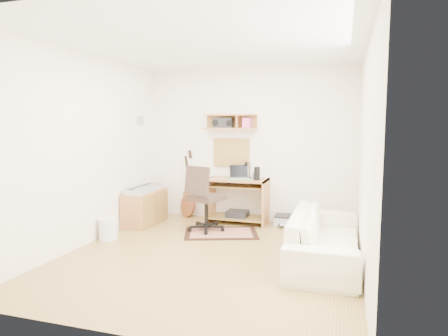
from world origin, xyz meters
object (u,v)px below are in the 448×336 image
(desk, at_px, (237,201))
(printer, at_px, (287,220))
(cabinet, at_px, (145,207))
(task_chair, at_px, (206,198))
(sofa, at_px, (325,229))

(desk, distance_m, printer, 0.89)
(desk, bearing_deg, cabinet, -160.28)
(task_chair, distance_m, cabinet, 1.17)
(desk, xyz_separation_m, cabinet, (-1.46, -0.52, -0.10))
(task_chair, relative_size, sofa, 0.52)
(printer, distance_m, sofa, 1.71)
(desk, height_order, sofa, sofa)
(desk, xyz_separation_m, sofa, (1.50, -1.48, 0.02))
(desk, distance_m, cabinet, 1.55)
(task_chair, bearing_deg, desk, 81.57)
(task_chair, height_order, sofa, task_chair)
(printer, bearing_deg, task_chair, -151.85)
(task_chair, xyz_separation_m, sofa, (1.83, -0.84, -0.13))
(desk, bearing_deg, sofa, -44.55)
(cabinet, distance_m, printer, 2.38)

